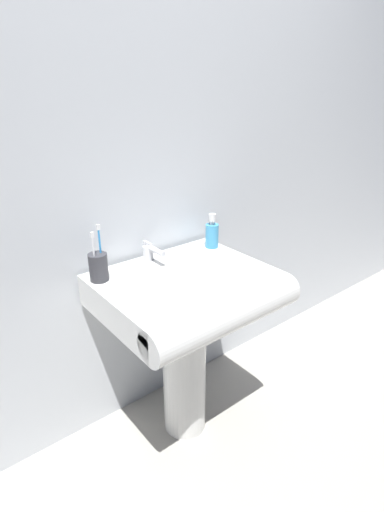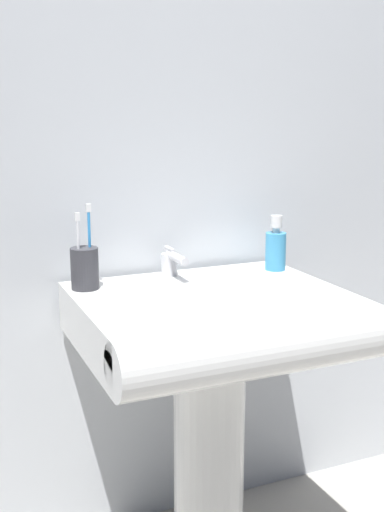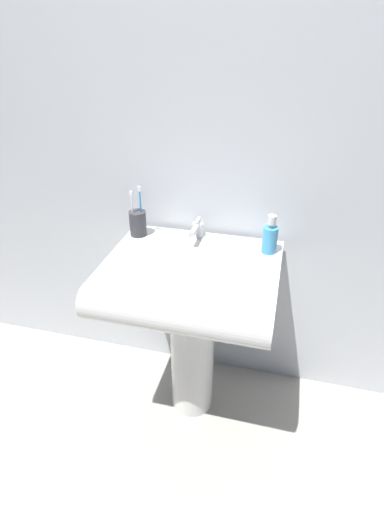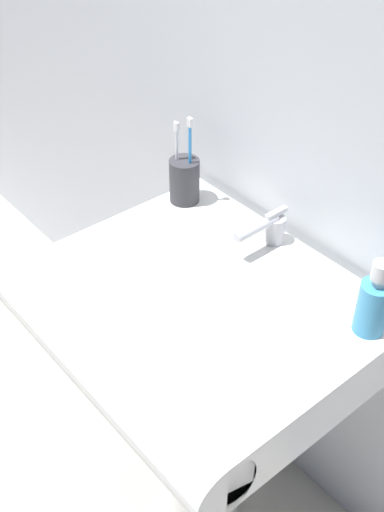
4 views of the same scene
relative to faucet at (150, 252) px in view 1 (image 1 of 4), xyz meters
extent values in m
plane|color=#ADA89E|center=(0.03, -0.18, -0.79)|extent=(6.00, 6.00, 0.00)
cube|color=silver|center=(0.03, 0.11, 0.41)|extent=(5.00, 0.05, 2.40)
cylinder|color=white|center=(0.03, -0.18, -0.48)|extent=(0.18, 0.18, 0.63)
cube|color=white|center=(0.03, -0.18, -0.10)|extent=(0.64, 0.49, 0.12)
cylinder|color=white|center=(0.03, -0.43, -0.10)|extent=(0.64, 0.12, 0.12)
cylinder|color=silver|center=(0.00, 0.02, -0.01)|extent=(0.04, 0.04, 0.06)
cylinder|color=silver|center=(0.00, -0.04, 0.02)|extent=(0.02, 0.11, 0.02)
cube|color=silver|center=(0.00, 0.02, 0.03)|extent=(0.01, 0.06, 0.01)
cylinder|color=#38383D|center=(-0.24, -0.03, 0.01)|extent=(0.07, 0.07, 0.10)
cylinder|color=white|center=(-0.26, -0.04, 0.05)|extent=(0.01, 0.01, 0.16)
cube|color=white|center=(-0.26, -0.04, 0.14)|extent=(0.01, 0.01, 0.02)
cylinder|color=#338CD8|center=(-0.23, -0.02, 0.06)|extent=(0.01, 0.01, 0.18)
cube|color=white|center=(-0.23, -0.02, 0.16)|extent=(0.01, 0.01, 0.02)
cylinder|color=#3F99CC|center=(0.29, -0.04, 0.01)|extent=(0.06, 0.06, 0.10)
cylinder|color=silver|center=(0.29, -0.04, 0.07)|extent=(0.02, 0.02, 0.01)
cylinder|color=silver|center=(0.29, -0.04, 0.10)|extent=(0.03, 0.03, 0.03)
camera|label=1|loc=(-0.79, -1.26, 0.62)|focal=28.00mm
camera|label=2|loc=(-0.61, -1.54, 0.39)|focal=45.00mm
camera|label=3|loc=(0.34, -1.40, 0.72)|focal=28.00mm
camera|label=4|loc=(0.72, -0.81, 0.78)|focal=45.00mm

